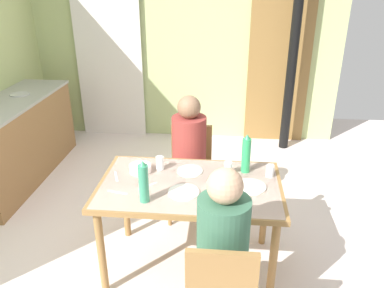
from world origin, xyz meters
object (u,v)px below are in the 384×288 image
object	(u,v)px
water_bottle_green_far	(246,154)
serving_bowl_center	(140,168)
chair_far_diner	(191,166)
kitchen_counter	(15,141)
dining_table	(190,193)
person_near_diner	(223,236)
water_bottle_green_near	(144,182)
person_far_diner	(189,145)

from	to	relation	value
water_bottle_green_far	serving_bowl_center	world-z (taller)	water_bottle_green_far
chair_far_diner	water_bottle_green_far	bearing A→B (deg)	131.95
kitchen_counter	water_bottle_green_far	world-z (taller)	water_bottle_green_far
kitchen_counter	water_bottle_green_far	size ratio (longest dim) A/B	6.01
dining_table	chair_far_diner	xyz separation A→B (m)	(-0.07, 0.76, -0.17)
water_bottle_green_far	serving_bowl_center	xyz separation A→B (m)	(-0.80, -0.08, -0.12)
dining_table	chair_far_diner	world-z (taller)	chair_far_diner
water_bottle_green_far	person_near_diner	bearing A→B (deg)	-100.27
person_near_diner	water_bottle_green_near	size ratio (longest dim) A/B	2.55
person_far_diner	water_bottle_green_far	distance (m)	0.63
chair_far_diner	water_bottle_green_far	size ratio (longest dim) A/B	2.81
serving_bowl_center	person_far_diner	bearing A→B (deg)	55.03
person_near_diner	person_far_diner	size ratio (longest dim) A/B	1.00
dining_table	kitchen_counter	bearing A→B (deg)	148.74
kitchen_counter	person_far_diner	world-z (taller)	person_far_diner
dining_table	person_far_diner	size ratio (longest dim) A/B	1.73
person_near_diner	person_far_diner	xyz separation A→B (m)	(-0.32, 1.24, 0.00)
dining_table	water_bottle_green_far	world-z (taller)	water_bottle_green_far
person_near_diner	water_bottle_green_far	bearing A→B (deg)	79.73
person_near_diner	person_far_diner	bearing A→B (deg)	104.54
water_bottle_green_near	water_bottle_green_far	bearing A→B (deg)	35.14
water_bottle_green_near	chair_far_diner	bearing A→B (deg)	78.27
kitchen_counter	serving_bowl_center	world-z (taller)	kitchen_counter
dining_table	serving_bowl_center	world-z (taller)	serving_bowl_center
kitchen_counter	chair_far_diner	world-z (taller)	kitchen_counter
kitchen_counter	person_far_diner	xyz separation A→B (m)	(2.01, -0.64, 0.33)
dining_table	water_bottle_green_far	bearing A→B (deg)	29.37
water_bottle_green_near	serving_bowl_center	world-z (taller)	water_bottle_green_near
kitchen_counter	water_bottle_green_far	bearing A→B (deg)	-22.63
person_far_diner	water_bottle_green_near	distance (m)	0.91
dining_table	chair_far_diner	size ratio (longest dim) A/B	1.53
person_near_diner	water_bottle_green_near	world-z (taller)	person_near_diner
person_far_diner	water_bottle_green_far	size ratio (longest dim) A/B	2.49
kitchen_counter	dining_table	xyz separation A→B (m)	(2.08, -1.26, 0.22)
person_far_diner	serving_bowl_center	size ratio (longest dim) A/B	4.53
serving_bowl_center	chair_far_diner	bearing A→B (deg)	61.55
chair_far_diner	water_bottle_green_near	distance (m)	1.11
dining_table	person_far_diner	world-z (taller)	person_far_diner
water_bottle_green_near	kitchen_counter	bearing A→B (deg)	139.86
dining_table	person_near_diner	world-z (taller)	person_near_diner
water_bottle_green_far	dining_table	bearing A→B (deg)	-150.63
serving_bowl_center	dining_table	bearing A→B (deg)	-20.87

